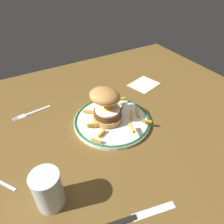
{
  "coord_description": "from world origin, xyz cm",
  "views": [
    {
      "loc": [
        -26.48,
        -51.56,
        49.29
      ],
      "look_at": [
        1.4,
        -2.98,
        4.6
      ],
      "focal_mm": 33.5,
      "sensor_mm": 36.0,
      "label": 1
    }
  ],
  "objects_px": {
    "dinner_plate": "(112,120)",
    "fork": "(31,113)",
    "burger": "(107,104)",
    "water_glass": "(49,192)",
    "napkin": "(144,84)",
    "knife": "(134,217)"
  },
  "relations": [
    {
      "from": "water_glass",
      "to": "knife",
      "type": "bearing_deg",
      "value": -41.06
    },
    {
      "from": "burger",
      "to": "fork",
      "type": "distance_m",
      "value": 0.3
    },
    {
      "from": "fork",
      "to": "knife",
      "type": "distance_m",
      "value": 0.53
    },
    {
      "from": "napkin",
      "to": "knife",
      "type": "bearing_deg",
      "value": -128.8
    },
    {
      "from": "knife",
      "to": "water_glass",
      "type": "bearing_deg",
      "value": 138.94
    },
    {
      "from": "dinner_plate",
      "to": "water_glass",
      "type": "relative_size",
      "value": 2.57
    },
    {
      "from": "napkin",
      "to": "fork",
      "type": "bearing_deg",
      "value": 174.82
    },
    {
      "from": "dinner_plate",
      "to": "fork",
      "type": "xyz_separation_m",
      "value": [
        -0.24,
        0.2,
        -0.01
      ]
    },
    {
      "from": "burger",
      "to": "water_glass",
      "type": "height_order",
      "value": "burger"
    },
    {
      "from": "dinner_plate",
      "to": "napkin",
      "type": "height_order",
      "value": "dinner_plate"
    },
    {
      "from": "burger",
      "to": "napkin",
      "type": "xyz_separation_m",
      "value": [
        0.27,
        0.14,
        -0.07
      ]
    },
    {
      "from": "water_glass",
      "to": "burger",
      "type": "bearing_deg",
      "value": 36.92
    },
    {
      "from": "dinner_plate",
      "to": "water_glass",
      "type": "bearing_deg",
      "value": -146.36
    },
    {
      "from": "knife",
      "to": "napkin",
      "type": "distance_m",
      "value": 0.6
    },
    {
      "from": "dinner_plate",
      "to": "burger",
      "type": "height_order",
      "value": "burger"
    },
    {
      "from": "burger",
      "to": "knife",
      "type": "distance_m",
      "value": 0.36
    },
    {
      "from": "dinner_plate",
      "to": "fork",
      "type": "height_order",
      "value": "dinner_plate"
    },
    {
      "from": "dinner_plate",
      "to": "knife",
      "type": "distance_m",
      "value": 0.34
    },
    {
      "from": "burger",
      "to": "knife",
      "type": "bearing_deg",
      "value": -108.47
    },
    {
      "from": "dinner_plate",
      "to": "water_glass",
      "type": "height_order",
      "value": "water_glass"
    },
    {
      "from": "water_glass",
      "to": "fork",
      "type": "xyz_separation_m",
      "value": [
        0.04,
        0.38,
        -0.04
      ]
    },
    {
      "from": "burger",
      "to": "water_glass",
      "type": "relative_size",
      "value": 1.15
    }
  ]
}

